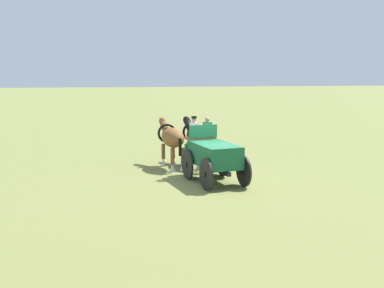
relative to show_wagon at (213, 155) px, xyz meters
name	(u,v)px	position (x,y,z in m)	size (l,w,h in m)	color
ground_plane	(214,183)	(-0.18, -0.04, -1.15)	(220.00, 220.00, 0.00)	olive
show_wagon	(213,155)	(0.00, 0.00, 0.00)	(5.67, 2.32, 2.65)	#195B38
draft_horse_near	(172,139)	(3.29, 1.29, 0.25)	(3.04, 1.29, 2.28)	brown
draft_horse_off	(197,137)	(3.53, 0.01, 0.26)	(3.11, 1.30, 2.29)	black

